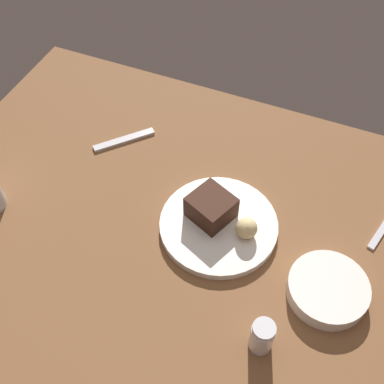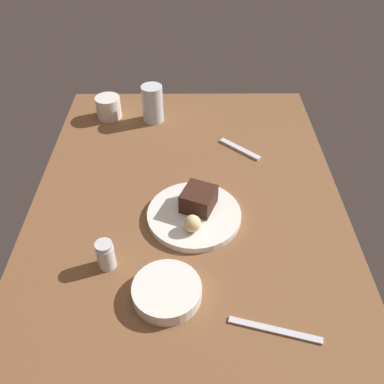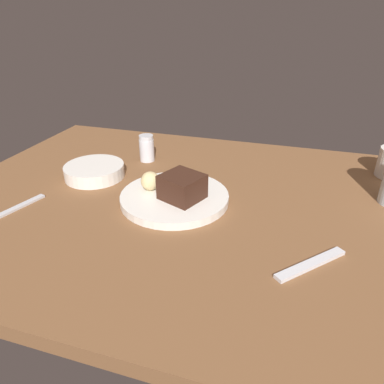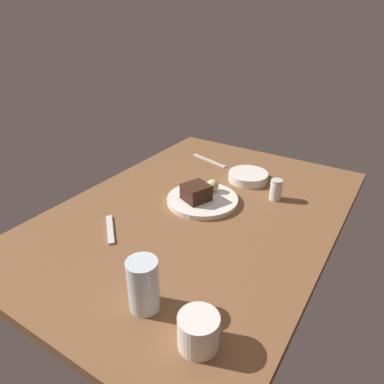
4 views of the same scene
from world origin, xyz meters
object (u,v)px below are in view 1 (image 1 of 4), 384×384
at_px(bread_roll, 247,228).
at_px(side_bowl, 328,289).
at_px(salt_shaker, 262,336).
at_px(chocolate_cake_slice, 211,207).
at_px(dessert_spoon, 124,140).
at_px(dessert_plate, 219,225).

distance_m(bread_roll, side_bowl, 0.19).
height_order(bread_roll, salt_shaker, salt_shaker).
xyz_separation_m(chocolate_cake_slice, dessert_spoon, (-0.27, 0.13, -0.04)).
bearing_deg(chocolate_cake_slice, dessert_spoon, 153.89).
distance_m(chocolate_cake_slice, side_bowl, 0.27).
bearing_deg(chocolate_cake_slice, salt_shaker, -50.49).
xyz_separation_m(chocolate_cake_slice, bread_roll, (0.08, -0.02, -0.01)).
bearing_deg(chocolate_cake_slice, side_bowl, -15.54).
bearing_deg(salt_shaker, bread_roll, 115.63).
distance_m(salt_shaker, dessert_spoon, 0.57).
bearing_deg(side_bowl, chocolate_cake_slice, 164.46).
relative_size(chocolate_cake_slice, salt_shaker, 1.10).
xyz_separation_m(dessert_plate, bread_roll, (0.06, -0.00, 0.03)).
xyz_separation_m(bread_roll, dessert_spoon, (-0.36, 0.15, -0.04)).
xyz_separation_m(salt_shaker, side_bowl, (0.08, 0.14, -0.02)).
xyz_separation_m(dessert_plate, salt_shaker, (0.15, -0.20, 0.03)).
bearing_deg(dessert_plate, dessert_spoon, 153.76).
relative_size(dessert_plate, side_bowl, 1.61).
distance_m(salt_shaker, side_bowl, 0.17).
bearing_deg(dessert_spoon, chocolate_cake_slice, 106.95).
distance_m(bread_roll, dessert_spoon, 0.39).
xyz_separation_m(chocolate_cake_slice, side_bowl, (0.26, -0.07, -0.03)).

